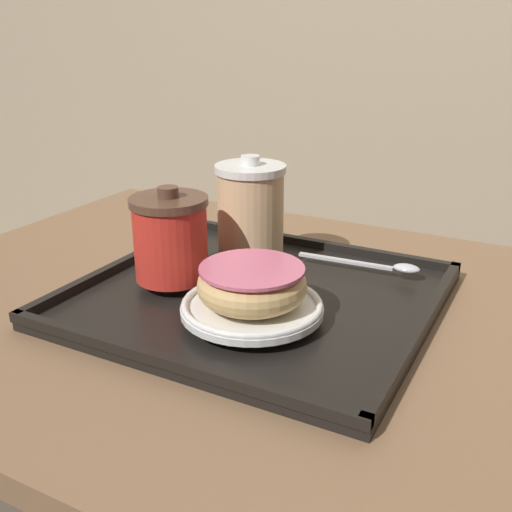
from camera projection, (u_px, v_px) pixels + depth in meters
The scene contains 7 objects.
cafe_table at pixel (238, 404), 0.83m from camera, with size 0.95×0.74×0.73m.
serving_tray at pixel (256, 298), 0.76m from camera, with size 0.43×0.40×0.02m.
coffee_cup_front at pixel (170, 237), 0.76m from camera, with size 0.10×0.10×0.12m.
coffee_cup_rear at pixel (251, 210), 0.83m from camera, with size 0.10×0.10×0.14m.
plate_with_chocolate_donut at pixel (252, 306), 0.68m from camera, with size 0.16×0.16×0.01m.
donut_chocolate_glazed at pixel (252, 284), 0.67m from camera, with size 0.12×0.12×0.04m.
spoon at pixel (386, 266), 0.80m from camera, with size 0.17×0.02×0.01m.
Camera 1 is at (0.35, -0.61, 1.06)m, focal length 42.00 mm.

